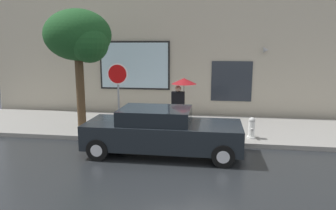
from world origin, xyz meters
The scene contains 8 objects.
ground_plane centered at (0.00, 0.00, 0.00)m, with size 60.00×60.00×0.00m, color black.
sidewalk centered at (0.00, 3.00, 0.07)m, with size 20.00×4.00×0.15m, color gray.
building_facade centered at (-0.03, 5.50, 3.48)m, with size 20.00×0.67×7.00m.
parked_car centered at (-0.79, 0.04, 0.71)m, with size 4.68×1.84×1.43m.
fire_hydrant centered at (2.05, 1.66, 0.51)m, with size 0.30×0.44×0.73m.
pedestrian_with_umbrella centered at (-0.45, 2.55, 1.67)m, with size 0.95×0.95×1.94m.
street_tree centered at (-4.16, 2.07, 3.56)m, with size 2.51×2.13×4.46m.
stop_sign centered at (-2.66, 1.72, 1.93)m, with size 0.76×0.10×2.52m.
Camera 1 is at (0.76, -9.02, 3.27)m, focal length 33.50 mm.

